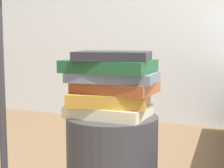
{
  "coord_description": "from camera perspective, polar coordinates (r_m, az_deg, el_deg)",
  "views": [
    {
      "loc": [
        0.46,
        -1.16,
        0.75
      ],
      "look_at": [
        0.0,
        0.0,
        0.6
      ],
      "focal_mm": 57.94,
      "sensor_mm": 36.0,
      "label": 1
    }
  ],
  "objects": [
    {
      "name": "book_rust",
      "position": [
        1.26,
        0.52,
        -0.46
      ],
      "size": [
        0.28,
        0.19,
        0.04
      ],
      "primitive_type": "cube",
      "rotation": [
        0.0,
        0.0,
        -0.07
      ],
      "color": "#994723",
      "rests_on": "book_ochre"
    },
    {
      "name": "book_slate",
      "position": [
        1.25,
        0.21,
        1.14
      ],
      "size": [
        0.31,
        0.21,
        0.03
      ],
      "primitive_type": "cube",
      "rotation": [
        0.0,
        0.0,
        0.07
      ],
      "color": "slate",
      "rests_on": "book_rust"
    },
    {
      "name": "book_charcoal",
      "position": [
        1.24,
        0.18,
        4.48
      ],
      "size": [
        0.27,
        0.22,
        0.03
      ],
      "primitive_type": "cube",
      "rotation": [
        0.0,
        0.0,
        0.17
      ],
      "color": "#28282D",
      "rests_on": "book_forest"
    },
    {
      "name": "book_ochre",
      "position": [
        1.26,
        -0.39,
        -2.32
      ],
      "size": [
        0.3,
        0.24,
        0.05
      ],
      "primitive_type": "cube",
      "rotation": [
        0.0,
        0.0,
        0.17
      ],
      "color": "#B7842D",
      "rests_on": "book_cream"
    },
    {
      "name": "book_cream",
      "position": [
        1.27,
        -0.55,
        -4.23
      ],
      "size": [
        0.28,
        0.2,
        0.04
      ],
      "primitive_type": "cube",
      "rotation": [
        0.0,
        0.0,
        -0.03
      ],
      "color": "beige",
      "rests_on": "side_table"
    },
    {
      "name": "book_forest",
      "position": [
        1.26,
        -0.41,
        2.87
      ],
      "size": [
        0.3,
        0.21,
        0.04
      ],
      "primitive_type": "cube",
      "rotation": [
        0.0,
        0.0,
        -0.01
      ],
      "color": "#1E512D",
      "rests_on": "book_slate"
    }
  ]
}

